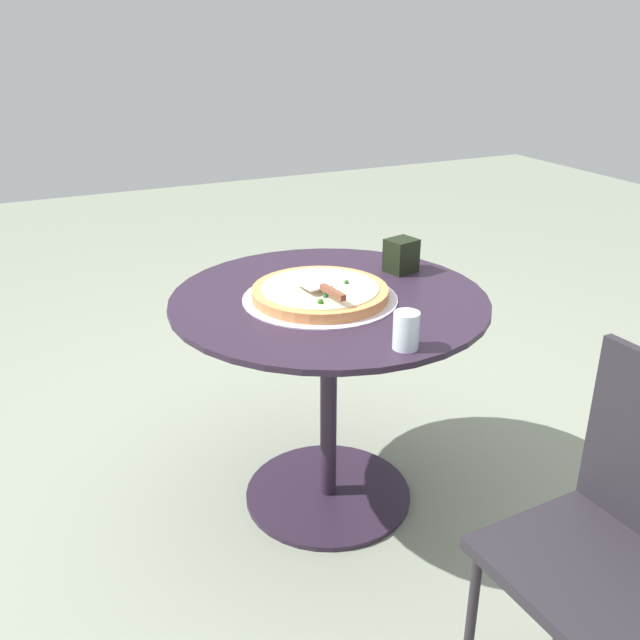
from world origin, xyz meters
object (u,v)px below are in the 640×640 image
at_px(patio_table, 329,357).
at_px(pizza_on_tray, 320,293).
at_px(pizza_server, 323,288).
at_px(napkin_dispenser, 401,255).
at_px(drinking_cup, 406,330).
at_px(patio_chair_far, 617,532).

xyz_separation_m(patio_table, pizza_on_tray, (-0.03, -0.01, 0.22)).
bearing_deg(pizza_server, napkin_dispenser, 25.63).
bearing_deg(patio_table, napkin_dispenser, 18.37).
relative_size(patio_table, pizza_on_tray, 2.07).
bearing_deg(drinking_cup, patio_chair_far, -72.05).
height_order(drinking_cup, napkin_dispenser, napkin_dispenser).
xyz_separation_m(patio_table, patio_chair_far, (0.20, -0.97, -0.01)).
height_order(patio_table, pizza_server, pizza_server).
bearing_deg(pizza_server, patio_table, 53.26).
relative_size(drinking_cup, napkin_dispenser, 0.89).
bearing_deg(napkin_dispenser, patio_chair_far, -109.17).
bearing_deg(patio_chair_far, napkin_dispenser, 83.95).
xyz_separation_m(pizza_server, napkin_dispenser, (0.37, 0.18, -0.01)).
distance_m(pizza_on_tray, pizza_server, 0.08).
xyz_separation_m(patio_table, pizza_server, (-0.05, -0.07, 0.27)).
bearing_deg(pizza_on_tray, pizza_server, -107.43).
distance_m(pizza_server, patio_chair_far, 0.98).
distance_m(drinking_cup, napkin_dispenser, 0.59).
relative_size(pizza_on_tray, pizza_server, 2.18).
height_order(napkin_dispenser, patio_chair_far, patio_chair_far).
bearing_deg(pizza_server, patio_chair_far, -74.13).
bearing_deg(patio_table, drinking_cup, -87.44).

